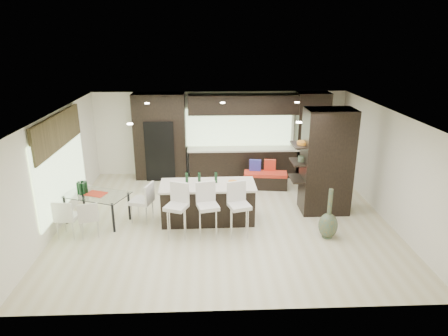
{
  "coord_description": "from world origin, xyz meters",
  "views": [
    {
      "loc": [
        -0.41,
        -9.1,
        4.46
      ],
      "look_at": [
        0.0,
        0.6,
        1.15
      ],
      "focal_mm": 32.0,
      "sensor_mm": 36.0,
      "label": 1
    }
  ],
  "objects_px": {
    "chair_near": "(89,220)",
    "stool_right": "(239,215)",
    "floor_vase": "(329,214)",
    "stool_left": "(177,216)",
    "chair_far": "(68,219)",
    "dining_table": "(98,208)",
    "stool_mid": "(208,216)",
    "kitchen_island": "(208,202)",
    "chair_end": "(142,204)",
    "bench": "(265,180)"
  },
  "relations": [
    {
      "from": "stool_left",
      "to": "chair_far",
      "type": "height_order",
      "value": "stool_left"
    },
    {
      "from": "dining_table",
      "to": "chair_far",
      "type": "height_order",
      "value": "chair_far"
    },
    {
      "from": "stool_right",
      "to": "bench",
      "type": "bearing_deg",
      "value": 54.52
    },
    {
      "from": "kitchen_island",
      "to": "floor_vase",
      "type": "distance_m",
      "value": 2.9
    },
    {
      "from": "stool_right",
      "to": "chair_end",
      "type": "height_order",
      "value": "stool_right"
    },
    {
      "from": "floor_vase",
      "to": "chair_end",
      "type": "bearing_deg",
      "value": 166.62
    },
    {
      "from": "stool_left",
      "to": "chair_far",
      "type": "relative_size",
      "value": 1.21
    },
    {
      "from": "stool_right",
      "to": "chair_far",
      "type": "height_order",
      "value": "stool_right"
    },
    {
      "from": "stool_right",
      "to": "dining_table",
      "type": "bearing_deg",
      "value": 149.46
    },
    {
      "from": "kitchen_island",
      "to": "stool_mid",
      "type": "distance_m",
      "value": 0.82
    },
    {
      "from": "kitchen_island",
      "to": "stool_right",
      "type": "xyz_separation_m",
      "value": [
        0.71,
        -0.82,
        0.03
      ]
    },
    {
      "from": "chair_near",
      "to": "stool_right",
      "type": "bearing_deg",
      "value": -17.31
    },
    {
      "from": "kitchen_island",
      "to": "chair_end",
      "type": "xyz_separation_m",
      "value": [
        -1.63,
        0.05,
        -0.02
      ]
    },
    {
      "from": "stool_mid",
      "to": "chair_far",
      "type": "xyz_separation_m",
      "value": [
        -3.19,
        0.13,
        -0.09
      ]
    },
    {
      "from": "bench",
      "to": "chair_near",
      "type": "bearing_deg",
      "value": -140.59
    },
    {
      "from": "bench",
      "to": "kitchen_island",
      "type": "bearing_deg",
      "value": -122.01
    },
    {
      "from": "floor_vase",
      "to": "stool_left",
      "type": "bearing_deg",
      "value": 177.21
    },
    {
      "from": "floor_vase",
      "to": "chair_end",
      "type": "distance_m",
      "value": 4.48
    },
    {
      "from": "chair_far",
      "to": "stool_left",
      "type": "bearing_deg",
      "value": 3.76
    },
    {
      "from": "stool_right",
      "to": "chair_near",
      "type": "relative_size",
      "value": 1.27
    },
    {
      "from": "bench",
      "to": "chair_end",
      "type": "relative_size",
      "value": 1.41
    },
    {
      "from": "dining_table",
      "to": "stool_mid",
      "type": "bearing_deg",
      "value": 3.49
    },
    {
      "from": "floor_vase",
      "to": "chair_near",
      "type": "bearing_deg",
      "value": 176.71
    },
    {
      "from": "chair_far",
      "to": "floor_vase",
      "type": "bearing_deg",
      "value": 3.93
    },
    {
      "from": "kitchen_island",
      "to": "stool_right",
      "type": "height_order",
      "value": "stool_right"
    },
    {
      "from": "kitchen_island",
      "to": "bench",
      "type": "distance_m",
      "value": 2.74
    },
    {
      "from": "chair_end",
      "to": "chair_near",
      "type": "bearing_deg",
      "value": 139.09
    },
    {
      "from": "stool_left",
      "to": "chair_near",
      "type": "bearing_deg",
      "value": -162.52
    },
    {
      "from": "stool_left",
      "to": "stool_right",
      "type": "height_order",
      "value": "stool_left"
    },
    {
      "from": "stool_mid",
      "to": "chair_end",
      "type": "distance_m",
      "value": 1.85
    },
    {
      "from": "stool_right",
      "to": "floor_vase",
      "type": "xyz_separation_m",
      "value": [
        2.01,
        -0.17,
        0.08
      ]
    },
    {
      "from": "dining_table",
      "to": "chair_far",
      "type": "bearing_deg",
      "value": -101.52
    },
    {
      "from": "kitchen_island",
      "to": "chair_end",
      "type": "height_order",
      "value": "kitchen_island"
    },
    {
      "from": "floor_vase",
      "to": "chair_near",
      "type": "relative_size",
      "value": 1.47
    },
    {
      "from": "kitchen_island",
      "to": "dining_table",
      "type": "distance_m",
      "value": 2.72
    },
    {
      "from": "dining_table",
      "to": "stool_right",
      "type": "bearing_deg",
      "value": 7.01
    },
    {
      "from": "floor_vase",
      "to": "chair_far",
      "type": "distance_m",
      "value": 5.93
    },
    {
      "from": "bench",
      "to": "floor_vase",
      "type": "height_order",
      "value": "floor_vase"
    },
    {
      "from": "stool_right",
      "to": "stool_mid",
      "type": "bearing_deg",
      "value": 163.71
    },
    {
      "from": "chair_near",
      "to": "chair_far",
      "type": "distance_m",
      "value": 0.47
    },
    {
      "from": "chair_end",
      "to": "stool_left",
      "type": "bearing_deg",
      "value": -117.93
    },
    {
      "from": "stool_left",
      "to": "stool_right",
      "type": "relative_size",
      "value": 1.0
    },
    {
      "from": "chair_end",
      "to": "kitchen_island",
      "type": "bearing_deg",
      "value": -76.23
    },
    {
      "from": "stool_left",
      "to": "bench",
      "type": "height_order",
      "value": "stool_left"
    },
    {
      "from": "chair_end",
      "to": "chair_far",
      "type": "bearing_deg",
      "value": 130.64
    },
    {
      "from": "floor_vase",
      "to": "chair_near",
      "type": "distance_m",
      "value": 5.46
    },
    {
      "from": "floor_vase",
      "to": "dining_table",
      "type": "distance_m",
      "value": 5.55
    },
    {
      "from": "stool_left",
      "to": "stool_mid",
      "type": "xyz_separation_m",
      "value": [
        0.71,
        0.0,
        -0.0
      ]
    },
    {
      "from": "bench",
      "to": "chair_near",
      "type": "distance_m",
      "value": 5.25
    },
    {
      "from": "kitchen_island",
      "to": "stool_right",
      "type": "bearing_deg",
      "value": -50.04
    }
  ]
}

